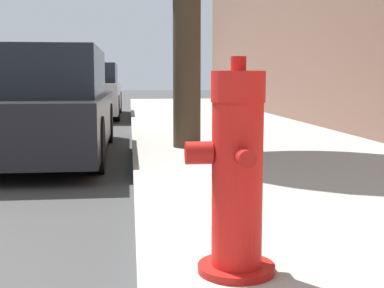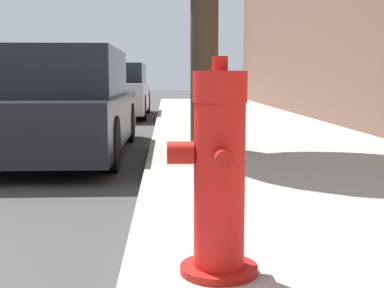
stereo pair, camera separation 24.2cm
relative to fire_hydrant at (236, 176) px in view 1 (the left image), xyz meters
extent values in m
cylinder|color=#A91511|center=(0.00, 0.00, -0.43)|extent=(0.36, 0.36, 0.04)
cylinder|color=red|center=(0.00, 0.00, -0.04)|extent=(0.23, 0.23, 0.74)
cylinder|color=red|center=(0.00, 0.00, 0.40)|extent=(0.24, 0.24, 0.14)
cylinder|color=#A91511|center=(0.00, 0.00, 0.50)|extent=(0.07, 0.07, 0.06)
cylinder|color=#A91511|center=(0.00, -0.16, 0.11)|extent=(0.08, 0.10, 0.08)
cylinder|color=#A91511|center=(0.00, 0.16, 0.11)|extent=(0.08, 0.10, 0.08)
cylinder|color=#A91511|center=(-0.17, 0.00, 0.11)|extent=(0.12, 0.10, 0.10)
cube|color=black|center=(-1.62, 4.76, -0.11)|extent=(1.71, 4.43, 0.62)
cube|color=black|center=(-1.62, 4.58, 0.50)|extent=(1.57, 2.44, 0.59)
cylinder|color=black|center=(-2.40, 6.13, -0.28)|extent=(0.20, 0.61, 0.61)
cylinder|color=black|center=(-0.85, 6.13, -0.28)|extent=(0.20, 0.61, 0.61)
cylinder|color=black|center=(-0.85, 3.38, -0.28)|extent=(0.20, 0.61, 0.61)
cube|color=#B7B7BC|center=(-1.59, 11.65, -0.06)|extent=(1.72, 4.59, 0.71)
cube|color=black|center=(-1.59, 11.47, 0.53)|extent=(1.58, 2.52, 0.48)
cylinder|color=black|center=(-2.37, 13.07, -0.28)|extent=(0.20, 0.61, 0.61)
cylinder|color=black|center=(-0.81, 13.07, -0.28)|extent=(0.20, 0.61, 0.61)
cylinder|color=black|center=(-2.37, 10.23, -0.28)|extent=(0.20, 0.61, 0.61)
cylinder|color=black|center=(-0.81, 10.23, -0.28)|extent=(0.20, 0.61, 0.61)
cylinder|color=#423323|center=(0.25, 4.44, 1.10)|extent=(0.35, 0.35, 3.11)
camera|label=1|loc=(-0.47, -2.33, 0.44)|focal=50.00mm
camera|label=2|loc=(-0.23, -2.35, 0.44)|focal=50.00mm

